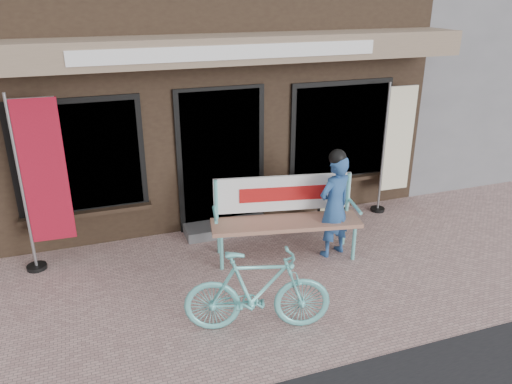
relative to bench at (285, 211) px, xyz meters
name	(u,v)px	position (x,y,z in m)	size (l,w,h in m)	color
ground	(267,291)	(-0.58, -0.85, -0.65)	(70.00, 70.00, 0.00)	tan
storefront	(176,17)	(-0.58, 4.11, 2.34)	(7.00, 6.77, 6.00)	black
neighbor_right_near	(506,19)	(7.92, 4.65, 2.15)	(10.00, 7.00, 5.60)	slate
bench	(285,211)	(0.00, 0.00, 0.00)	(2.11, 0.90, 1.11)	#68CBCA
person	(335,204)	(0.63, -0.26, 0.11)	(0.61, 0.49, 1.55)	#28508C
bicycle	(257,291)	(-0.93, -1.50, -0.17)	(0.45, 1.59, 0.95)	#68CBCA
nobori_red	(42,182)	(-3.06, 0.67, 0.57)	(0.69, 0.27, 2.37)	gray
nobori_cream	(396,146)	(2.27, 0.80, 0.47)	(0.63, 0.24, 2.17)	gray
menu_stand	(332,201)	(1.00, 0.50, -0.21)	(0.43, 0.22, 0.87)	black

